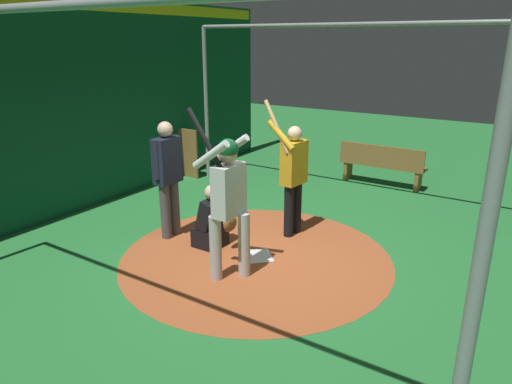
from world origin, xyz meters
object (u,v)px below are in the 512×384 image
(batter, at_px, (228,196))
(bat_rack, at_px, (185,154))
(umpire, at_px, (168,173))
(bench, at_px, (382,164))
(catcher, at_px, (212,223))
(visitor, at_px, (293,173))
(home_plate, at_px, (256,256))

(batter, xyz_separation_m, bat_rack, (-3.48, 3.16, -0.59))
(umpire, bearing_deg, bench, 66.53)
(catcher, relative_size, visitor, 0.46)
(home_plate, bearing_deg, catcher, -176.83)
(bat_rack, relative_size, bench, 0.61)
(batter, height_order, umpire, batter)
(home_plate, relative_size, bat_rack, 0.40)
(bench, bearing_deg, umpire, -113.47)
(batter, relative_size, catcher, 2.27)
(batter, height_order, catcher, batter)
(visitor, height_order, bat_rack, visitor)
(catcher, relative_size, umpire, 0.53)
(home_plate, relative_size, batter, 0.20)
(batter, distance_m, umpire, 1.62)
(umpire, relative_size, visitor, 0.86)
(batter, distance_m, bat_rack, 4.74)
(home_plate, height_order, bat_rack, bat_rack)
(catcher, height_order, bat_rack, bat_rack)
(catcher, bearing_deg, umpire, -176.93)
(home_plate, distance_m, catcher, 0.80)
(visitor, bearing_deg, catcher, -119.32)
(bat_rack, bearing_deg, bench, 23.41)
(catcher, xyz_separation_m, visitor, (0.74, 1.02, 0.61))
(home_plate, relative_size, bench, 0.24)
(visitor, distance_m, bench, 3.24)
(umpire, bearing_deg, catcher, 3.07)
(home_plate, relative_size, catcher, 0.45)
(umpire, bearing_deg, bat_rack, 127.12)
(bench, bearing_deg, home_plate, -94.78)
(umpire, height_order, visitor, visitor)
(home_plate, relative_size, visitor, 0.20)
(catcher, distance_m, umpire, 0.99)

